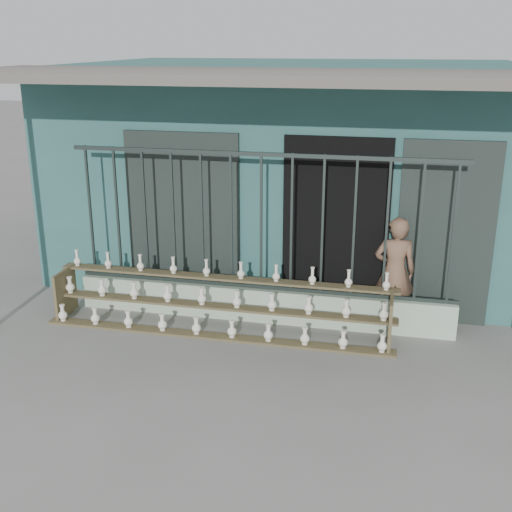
# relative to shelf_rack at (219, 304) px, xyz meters

# --- Properties ---
(ground) EXTENTS (60.00, 60.00, 0.00)m
(ground) POSITION_rel_shelf_rack_xyz_m (0.46, -0.89, -0.36)
(ground) COLOR slate
(workshop_building) EXTENTS (7.40, 6.60, 3.21)m
(workshop_building) POSITION_rel_shelf_rack_xyz_m (0.47, 3.34, 1.26)
(workshop_building) COLOR #2A5956
(workshop_building) RESTS_ON ground
(parapet_wall) EXTENTS (5.00, 0.20, 0.45)m
(parapet_wall) POSITION_rel_shelf_rack_xyz_m (0.46, 0.41, -0.13)
(parapet_wall) COLOR #ACC8AB
(parapet_wall) RESTS_ON ground
(security_fence) EXTENTS (5.00, 0.04, 1.80)m
(security_fence) POSITION_rel_shelf_rack_xyz_m (0.46, 0.41, 0.99)
(security_fence) COLOR #283330
(security_fence) RESTS_ON parapet_wall
(shelf_rack) EXTENTS (4.50, 0.68, 0.85)m
(shelf_rack) POSITION_rel_shelf_rack_xyz_m (0.00, 0.00, 0.00)
(shelf_rack) COLOR brown
(shelf_rack) RESTS_ON ground
(elderly_woman) EXTENTS (0.57, 0.41, 1.46)m
(elderly_woman) POSITION_rel_shelf_rack_xyz_m (2.16, 0.67, 0.37)
(elderly_woman) COLOR brown
(elderly_woman) RESTS_ON ground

